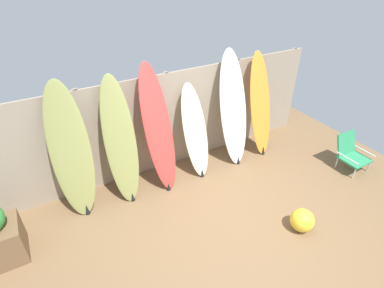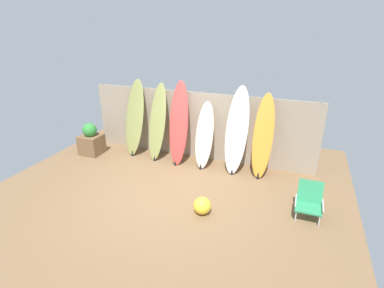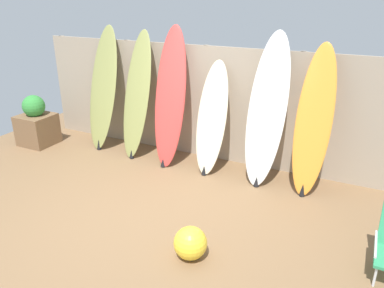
{
  "view_description": "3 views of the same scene",
  "coord_description": "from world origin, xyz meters",
  "px_view_note": "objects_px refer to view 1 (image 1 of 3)",
  "views": [
    {
      "loc": [
        -1.95,
        -2.29,
        3.48
      ],
      "look_at": [
        -0.12,
        0.95,
        1.06
      ],
      "focal_mm": 28.0,
      "sensor_mm": 36.0,
      "label": 1
    },
    {
      "loc": [
        2.48,
        -5.08,
        3.5
      ],
      "look_at": [
        0.41,
        0.42,
        1.06
      ],
      "focal_mm": 28.0,
      "sensor_mm": 36.0,
      "label": 2
    },
    {
      "loc": [
        2.33,
        -3.25,
        2.56
      ],
      "look_at": [
        0.38,
        0.77,
        0.72
      ],
      "focal_mm": 35.0,
      "sensor_mm": 36.0,
      "label": 3
    }
  ],
  "objects_px": {
    "beach_ball": "(302,220)",
    "surfboard_orange_5": "(260,106)",
    "surfboard_olive_0": "(71,153)",
    "surfboard_red_2": "(158,130)",
    "surfboard_cream_3": "(195,132)",
    "surfboard_olive_1": "(121,143)",
    "surfboard_white_4": "(233,110)",
    "beach_chair": "(351,152)"
  },
  "relations": [
    {
      "from": "surfboard_olive_0",
      "to": "surfboard_white_4",
      "type": "height_order",
      "value": "surfboard_white_4"
    },
    {
      "from": "surfboard_white_4",
      "to": "beach_chair",
      "type": "relative_size",
      "value": 3.19
    },
    {
      "from": "surfboard_olive_0",
      "to": "surfboard_olive_1",
      "type": "bearing_deg",
      "value": -4.58
    },
    {
      "from": "surfboard_olive_0",
      "to": "surfboard_cream_3",
      "type": "distance_m",
      "value": 2.05
    },
    {
      "from": "surfboard_red_2",
      "to": "beach_ball",
      "type": "relative_size",
      "value": 6.1
    },
    {
      "from": "surfboard_olive_0",
      "to": "beach_ball",
      "type": "xyz_separation_m",
      "value": [
        2.67,
        -2.1,
        -0.84
      ]
    },
    {
      "from": "surfboard_olive_1",
      "to": "beach_ball",
      "type": "height_order",
      "value": "surfboard_olive_1"
    },
    {
      "from": "surfboard_cream_3",
      "to": "beach_ball",
      "type": "relative_size",
      "value": 4.74
    },
    {
      "from": "surfboard_olive_0",
      "to": "beach_ball",
      "type": "bearing_deg",
      "value": -38.08
    },
    {
      "from": "beach_chair",
      "to": "surfboard_olive_1",
      "type": "bearing_deg",
      "value": 167.68
    },
    {
      "from": "surfboard_olive_1",
      "to": "surfboard_orange_5",
      "type": "height_order",
      "value": "surfboard_olive_1"
    },
    {
      "from": "surfboard_red_2",
      "to": "surfboard_olive_0",
      "type": "bearing_deg",
      "value": 176.52
    },
    {
      "from": "surfboard_olive_0",
      "to": "surfboard_cream_3",
      "type": "height_order",
      "value": "surfboard_olive_0"
    },
    {
      "from": "surfboard_olive_0",
      "to": "surfboard_white_4",
      "type": "distance_m",
      "value": 2.84
    },
    {
      "from": "surfboard_olive_1",
      "to": "beach_ball",
      "type": "bearing_deg",
      "value": -46.18
    },
    {
      "from": "surfboard_white_4",
      "to": "beach_chair",
      "type": "height_order",
      "value": "surfboard_white_4"
    },
    {
      "from": "surfboard_orange_5",
      "to": "beach_chair",
      "type": "bearing_deg",
      "value": -50.2
    },
    {
      "from": "surfboard_olive_1",
      "to": "beach_chair",
      "type": "bearing_deg",
      "value": -19.39
    },
    {
      "from": "surfboard_orange_5",
      "to": "beach_chair",
      "type": "height_order",
      "value": "surfboard_orange_5"
    },
    {
      "from": "surfboard_cream_3",
      "to": "surfboard_red_2",
      "type": "bearing_deg",
      "value": -179.5
    },
    {
      "from": "surfboard_cream_3",
      "to": "surfboard_orange_5",
      "type": "height_order",
      "value": "surfboard_orange_5"
    },
    {
      "from": "beach_chair",
      "to": "beach_ball",
      "type": "xyz_separation_m",
      "value": [
        -1.92,
        -0.67,
        -0.15
      ]
    },
    {
      "from": "surfboard_red_2",
      "to": "surfboard_white_4",
      "type": "relative_size",
      "value": 1.01
    },
    {
      "from": "surfboard_white_4",
      "to": "beach_ball",
      "type": "xyz_separation_m",
      "value": [
        -0.17,
        -2.04,
        -0.86
      ]
    },
    {
      "from": "surfboard_olive_0",
      "to": "surfboard_red_2",
      "type": "height_order",
      "value": "surfboard_red_2"
    },
    {
      "from": "surfboard_red_2",
      "to": "surfboard_cream_3",
      "type": "distance_m",
      "value": 0.73
    },
    {
      "from": "surfboard_cream_3",
      "to": "surfboard_white_4",
      "type": "distance_m",
      "value": 0.84
    },
    {
      "from": "surfboard_cream_3",
      "to": "beach_ball",
      "type": "xyz_separation_m",
      "value": [
        0.64,
        -2.02,
        -0.64
      ]
    },
    {
      "from": "surfboard_olive_1",
      "to": "surfboard_orange_5",
      "type": "bearing_deg",
      "value": -0.35
    },
    {
      "from": "surfboard_cream_3",
      "to": "beach_ball",
      "type": "height_order",
      "value": "surfboard_cream_3"
    },
    {
      "from": "surfboard_olive_0",
      "to": "surfboard_olive_1",
      "type": "height_order",
      "value": "surfboard_olive_0"
    },
    {
      "from": "surfboard_cream_3",
      "to": "surfboard_orange_5",
      "type": "bearing_deg",
      "value": 0.06
    },
    {
      "from": "beach_ball",
      "to": "surfboard_orange_5",
      "type": "bearing_deg",
      "value": 68.41
    },
    {
      "from": "beach_chair",
      "to": "beach_ball",
      "type": "relative_size",
      "value": 1.89
    },
    {
      "from": "surfboard_olive_0",
      "to": "surfboard_red_2",
      "type": "distance_m",
      "value": 1.35
    },
    {
      "from": "surfboard_cream_3",
      "to": "beach_chair",
      "type": "height_order",
      "value": "surfboard_cream_3"
    },
    {
      "from": "surfboard_cream_3",
      "to": "surfboard_olive_0",
      "type": "bearing_deg",
      "value": 177.87
    },
    {
      "from": "surfboard_orange_5",
      "to": "beach_ball",
      "type": "xyz_separation_m",
      "value": [
        -0.8,
        -2.02,
        -0.8
      ]
    },
    {
      "from": "surfboard_white_4",
      "to": "surfboard_orange_5",
      "type": "xyz_separation_m",
      "value": [
        0.63,
        -0.02,
        -0.06
      ]
    },
    {
      "from": "surfboard_olive_0",
      "to": "beach_chair",
      "type": "distance_m",
      "value": 4.86
    },
    {
      "from": "surfboard_olive_1",
      "to": "surfboard_orange_5",
      "type": "distance_m",
      "value": 2.75
    },
    {
      "from": "surfboard_white_4",
      "to": "beach_chair",
      "type": "bearing_deg",
      "value": -37.87
    }
  ]
}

